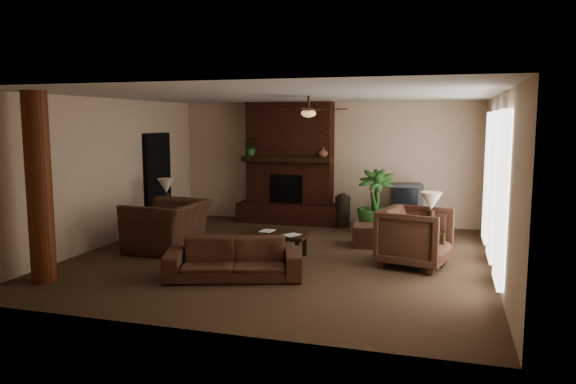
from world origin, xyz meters
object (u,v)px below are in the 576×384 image
(floor_plant, at_px, (375,217))
(lamp_right, at_px, (431,204))
(tv_stand, at_px, (407,219))
(floor_vase, at_px, (342,208))
(armchair_right, at_px, (415,234))
(lamp_left, at_px, (166,188))
(armchair_left, at_px, (167,218))
(log_column, at_px, (39,188))
(ottoman, at_px, (369,236))
(side_table_right, at_px, (429,247))
(side_table_left, at_px, (170,223))
(coffee_table, at_px, (274,236))
(sofa, at_px, (234,252))

(floor_plant, relative_size, lamp_right, 2.11)
(tv_stand, distance_m, lamp_right, 2.88)
(floor_vase, bearing_deg, armchair_right, -58.90)
(floor_plant, relative_size, lamp_left, 2.11)
(armchair_left, height_order, lamp_right, armchair_left)
(log_column, distance_m, ottoman, 5.78)
(armchair_left, bearing_deg, side_table_right, 96.08)
(log_column, relative_size, lamp_left, 4.31)
(log_column, bearing_deg, armchair_right, 25.08)
(side_table_right, xyz_separation_m, lamp_right, (0.01, -0.00, 0.73))
(ottoman, distance_m, floor_vase, 1.88)
(side_table_left, bearing_deg, coffee_table, -22.40)
(side_table_right, height_order, lamp_right, lamp_right)
(sofa, relative_size, armchair_right, 1.92)
(sofa, xyz_separation_m, armchair_right, (2.58, 1.49, 0.13))
(floor_plant, xyz_separation_m, side_table_left, (-4.07, -1.26, -0.11))
(floor_plant, bearing_deg, floor_vase, 141.90)
(sofa, height_order, tv_stand, sofa)
(side_table_left, bearing_deg, side_table_right, -7.89)
(armchair_left, distance_m, side_table_left, 1.31)
(armchair_left, xyz_separation_m, side_table_left, (-0.56, 1.13, -0.33))
(ottoman, xyz_separation_m, side_table_right, (1.15, -0.96, 0.08))
(sofa, xyz_separation_m, floor_plant, (1.64, 3.76, -0.01))
(armchair_right, distance_m, floor_vase, 3.40)
(log_column, bearing_deg, armchair_left, 71.60)
(tv_stand, xyz_separation_m, floor_plant, (-0.61, -0.73, 0.13))
(log_column, bearing_deg, lamp_left, 87.36)
(side_table_left, relative_size, lamp_left, 0.85)
(side_table_right, bearing_deg, sofa, -147.76)
(log_column, xyz_separation_m, ottoman, (4.29, 3.69, -1.20))
(armchair_left, xyz_separation_m, floor_vase, (2.69, 3.04, -0.17))
(armchair_right, distance_m, tv_stand, 3.04)
(side_table_right, bearing_deg, floor_plant, 120.34)
(floor_vase, xyz_separation_m, lamp_left, (-3.31, -1.94, 0.57))
(armchair_right, height_order, side_table_left, armchair_right)
(armchair_left, xyz_separation_m, coffee_table, (2.04, 0.06, -0.23))
(side_table_left, bearing_deg, armchair_left, -63.71)
(ottoman, bearing_deg, lamp_right, -39.68)
(coffee_table, height_order, tv_stand, tv_stand)
(coffee_table, bearing_deg, floor_plant, 57.86)
(tv_stand, bearing_deg, armchair_right, -79.55)
(tv_stand, distance_m, floor_vase, 1.44)
(lamp_left, bearing_deg, armchair_left, -60.72)
(coffee_table, bearing_deg, armchair_right, 1.52)
(coffee_table, xyz_separation_m, tv_stand, (2.07, 3.07, -0.12))
(sofa, bearing_deg, ottoman, 40.70)
(armchair_left, bearing_deg, coffee_table, 92.83)
(tv_stand, distance_m, floor_plant, 0.96)
(lamp_left, xyz_separation_m, lamp_right, (5.29, -0.69, 0.00))
(armchair_left, height_order, side_table_left, armchair_left)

